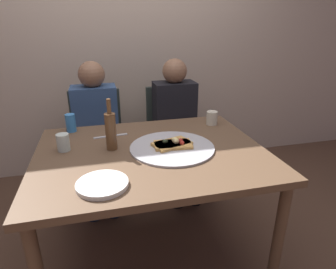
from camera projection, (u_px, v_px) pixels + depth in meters
ground_plane at (154, 250)px, 1.94m from camera, size 8.00×8.00×0.00m
back_wall at (123, 39)px, 2.70m from camera, size 6.00×0.10×2.60m
dining_table at (152, 162)px, 1.69m from camera, size 1.32×1.03×0.75m
pizza_tray at (172, 147)px, 1.68m from camera, size 0.50×0.50×0.01m
pizza_slice_last at (173, 144)px, 1.68m from camera, size 0.23×0.15×0.05m
pizza_slice_extra at (172, 143)px, 1.69m from camera, size 0.25×0.19×0.05m
wine_bottle at (111, 130)px, 1.63m from camera, size 0.06×0.06×0.30m
tumbler_near at (63, 142)px, 1.64m from camera, size 0.07×0.07×0.10m
tumbler_far at (212, 118)px, 2.06m from camera, size 0.08×0.08×0.10m
soda_can at (71, 123)px, 1.92m from camera, size 0.07×0.07×0.12m
plate_stack at (102, 184)px, 1.29m from camera, size 0.24×0.24×0.02m
table_knife at (111, 136)px, 1.85m from camera, size 0.22×0.04×0.01m
chair_left at (98, 136)px, 2.50m from camera, size 0.44×0.44×0.90m
chair_right at (172, 129)px, 2.66m from camera, size 0.44×0.44×0.90m
guest_in_sweater at (97, 128)px, 2.32m from camera, size 0.36×0.56×1.17m
guest_in_beanie at (177, 122)px, 2.47m from camera, size 0.36×0.56×1.17m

